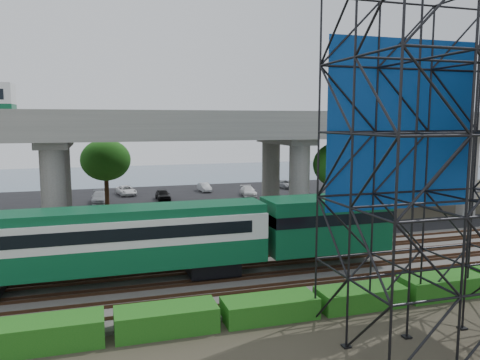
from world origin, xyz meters
name	(u,v)px	position (x,y,z in m)	size (l,w,h in m)	color
ground	(227,290)	(0.00, 0.00, 0.00)	(140.00, 140.00, 0.00)	#474233
ballast_bed	(218,277)	(0.00, 2.00, 0.10)	(90.00, 12.00, 0.20)	slate
service_road	(191,243)	(0.00, 10.50, 0.04)	(90.00, 5.00, 0.08)	black
parking_lot	(155,196)	(0.00, 34.00, 0.04)	(90.00, 18.00, 0.08)	black
harbor_water	(140,177)	(0.00, 56.00, 0.01)	(140.00, 40.00, 0.03)	slate
rail_tracks	(218,274)	(0.00, 2.00, 0.28)	(90.00, 9.52, 0.16)	#472D1E
commuter_train	(138,238)	(-4.70, 2.00, 2.88)	(29.30, 3.06, 4.30)	black
overpass	(162,136)	(-1.38, 16.00, 8.21)	(80.00, 12.00, 12.40)	#9E9B93
scaffold_tower	(444,168)	(7.59, -7.98, 7.47)	(9.36, 6.36, 15.00)	black
hedge_strip	(270,307)	(1.01, -4.30, 0.56)	(34.60, 1.80, 1.20)	#155D15
trees	(124,167)	(-4.67, 16.17, 5.57)	(40.94, 16.94, 7.69)	#382314
suv	(57,242)	(-9.80, 10.76, 0.81)	(2.42, 5.26, 1.46)	black
parked_cars	(151,193)	(-0.62, 33.25, 0.68)	(40.68, 9.46, 1.30)	silver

